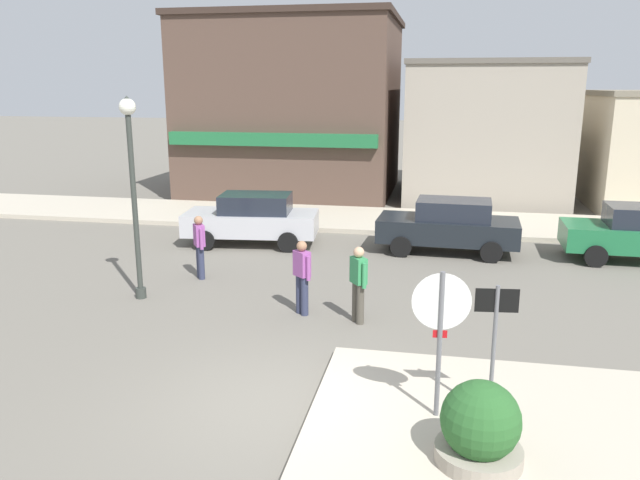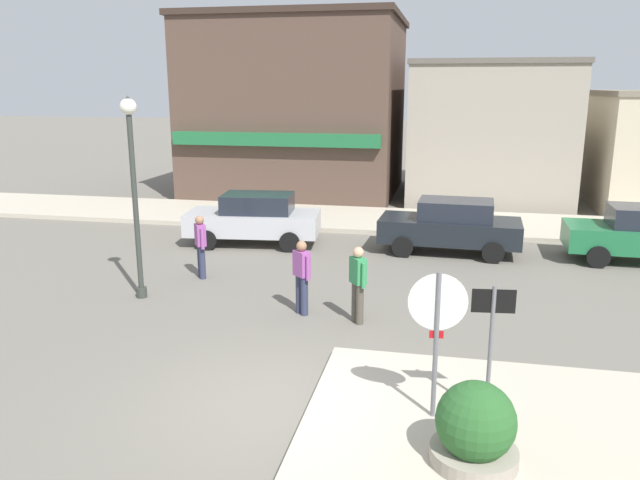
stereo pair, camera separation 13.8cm
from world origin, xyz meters
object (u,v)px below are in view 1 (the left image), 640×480
planter (480,432)px  pedestrian_kerb_side (200,245)px  lamp_post (132,170)px  pedestrian_crossing_far (358,282)px  parked_car_nearest (252,218)px  one_way_sign (494,338)px  pedestrian_crossing_near (302,275)px  parked_car_second (449,225)px  stop_sign (440,326)px

planter → pedestrian_kerb_side: pedestrian_kerb_side is taller
lamp_post → pedestrian_kerb_side: size_ratio=2.82×
lamp_post → pedestrian_crossing_far: size_ratio=2.82×
lamp_post → parked_car_nearest: bearing=78.8°
one_way_sign → lamp_post: (-7.49, 4.11, 1.63)m
lamp_post → pedestrian_crossing_near: size_ratio=2.82×
lamp_post → pedestrian_crossing_near: (3.87, -0.29, -2.09)m
planter → one_way_sign: bearing=80.1°
pedestrian_crossing_near → pedestrian_crossing_far: size_ratio=1.00×
planter → lamp_post: size_ratio=0.27×
one_way_sign → parked_car_second: bearing=93.3°
lamp_post → parked_car_second: bearing=38.4°
one_way_sign → planter: bearing=-99.9°
pedestrian_crossing_far → stop_sign: bearing=-66.2°
stop_sign → parked_car_nearest: 11.16m
one_way_sign → pedestrian_kerb_side: bearing=139.1°
lamp_post → pedestrian_crossing_near: lamp_post is taller
stop_sign → parked_car_second: size_ratio=0.56×
one_way_sign → parked_car_nearest: (-6.44, 9.41, -0.52)m
one_way_sign → pedestrian_crossing_far: one_way_sign is taller
lamp_post → pedestrian_kerb_side: 2.80m
pedestrian_crossing_near → pedestrian_crossing_far: 1.26m
stop_sign → pedestrian_kerb_side: 8.46m
planter → pedestrian_crossing_near: bearing=124.1°
planter → pedestrian_crossing_far: 5.27m
lamp_post → pedestrian_crossing_near: 4.41m
one_way_sign → parked_car_second: (-0.56, 9.60, -0.52)m
pedestrian_crossing_far → pedestrian_kerb_side: 4.86m
pedestrian_crossing_far → pedestrian_crossing_near: bearing=168.2°
parked_car_second → parked_car_nearest: bearing=-178.2°
stop_sign → one_way_sign: (0.75, 0.16, -0.19)m
stop_sign → planter: (0.54, -1.06, -0.96)m
parked_car_second → pedestrian_crossing_far: bearing=-106.9°
parked_car_second → lamp_post: bearing=-141.6°
stop_sign → pedestrian_crossing_far: size_ratio=1.43×
one_way_sign → parked_car_second: 9.63m
pedestrian_crossing_near → pedestrian_kerb_side: size_ratio=1.00×
parked_car_nearest → pedestrian_crossing_far: size_ratio=2.58×
one_way_sign → stop_sign: bearing=-168.0°
pedestrian_crossing_near → lamp_post: bearing=175.7°
stop_sign → pedestrian_crossing_far: (-1.64, 3.73, -0.65)m
parked_car_nearest → pedestrian_crossing_far: (4.05, -5.84, 0.06)m
stop_sign → parked_car_nearest: size_ratio=0.55×
planter → pedestrian_kerb_side: size_ratio=0.76×
pedestrian_crossing_far → pedestrian_kerb_side: bearing=152.6°
stop_sign → pedestrian_kerb_side: (-5.96, 5.97, -0.65)m
planter → parked_car_nearest: bearing=120.4°
planter → stop_sign: bearing=116.8°
lamp_post → pedestrian_kerb_side: lamp_post is taller
planter → pedestrian_kerb_side: bearing=132.7°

